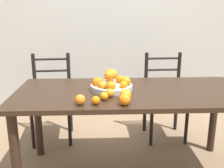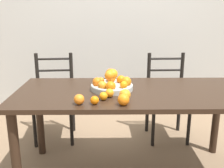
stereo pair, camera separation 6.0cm
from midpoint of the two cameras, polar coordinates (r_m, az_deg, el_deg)
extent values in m
cube|color=beige|center=(3.50, 2.98, 14.05)|extent=(8.00, 0.06, 2.60)
cube|color=black|center=(2.15, 5.21, -1.91)|extent=(1.90, 0.85, 0.03)
cylinder|color=black|center=(2.08, -19.43, -14.90)|extent=(0.07, 0.07, 0.73)
cylinder|color=black|center=(2.68, -14.81, -7.50)|extent=(0.07, 0.07, 0.73)
cylinder|color=black|center=(2.82, 22.27, -7.00)|extent=(0.07, 0.07, 0.73)
cylinder|color=#B2B7B2|center=(2.16, 0.75, -0.75)|extent=(0.35, 0.35, 0.04)
torus|color=#B2B7B2|center=(2.16, 0.76, -0.28)|extent=(0.35, 0.35, 0.02)
sphere|color=orange|center=(2.17, 3.90, 0.51)|extent=(0.08, 0.08, 0.08)
sphere|color=orange|center=(2.24, 2.72, 0.96)|extent=(0.07, 0.07, 0.07)
sphere|color=orange|center=(2.27, 0.56, 1.28)|extent=(0.08, 0.08, 0.08)
sphere|color=orange|center=(2.23, -1.67, 0.70)|extent=(0.06, 0.06, 0.06)
sphere|color=orange|center=(2.15, -2.44, 0.40)|extent=(0.08, 0.08, 0.08)
sphere|color=orange|center=(2.06, -1.33, -0.34)|extent=(0.07, 0.07, 0.07)
sphere|color=orange|center=(2.04, 0.55, -0.51)|extent=(0.08, 0.08, 0.08)
sphere|color=orange|center=(2.08, 3.39, -0.20)|extent=(0.06, 0.06, 0.06)
sphere|color=orange|center=(2.13, 0.96, 2.18)|extent=(0.08, 0.08, 0.08)
sphere|color=orange|center=(2.14, 0.48, 2.27)|extent=(0.08, 0.08, 0.08)
sphere|color=orange|center=(2.10, 0.21, 1.91)|extent=(0.08, 0.08, 0.08)
sphere|color=orange|center=(1.90, 3.72, -2.38)|extent=(0.08, 0.08, 0.08)
sphere|color=orange|center=(1.97, 0.33, -1.95)|extent=(0.07, 0.07, 0.07)
sphere|color=orange|center=(1.80, 3.46, -3.42)|extent=(0.08, 0.08, 0.08)
sphere|color=orange|center=(1.83, -6.25, -3.36)|extent=(0.07, 0.07, 0.07)
sphere|color=orange|center=(1.82, -2.86, -3.55)|extent=(0.06, 0.06, 0.06)
sphere|color=orange|center=(1.90, -0.97, -2.65)|extent=(0.06, 0.06, 0.06)
cylinder|color=black|center=(2.86, -15.92, -8.80)|extent=(0.04, 0.04, 0.47)
cylinder|color=black|center=(2.82, -8.22, -8.75)|extent=(0.04, 0.04, 0.47)
cylinder|color=black|center=(3.11, -15.10, -2.15)|extent=(0.04, 0.04, 0.94)
cylinder|color=black|center=(3.07, -8.09, -2.00)|extent=(0.04, 0.04, 0.94)
cube|color=black|center=(2.91, -12.00, -2.75)|extent=(0.45, 0.43, 0.04)
cylinder|color=black|center=(3.05, -11.76, 0.50)|extent=(0.38, 0.05, 0.02)
cylinder|color=black|center=(3.02, -11.90, 2.91)|extent=(0.38, 0.05, 0.02)
cylinder|color=black|center=(2.99, -12.04, 5.36)|extent=(0.38, 0.05, 0.02)
cylinder|color=black|center=(2.82, 9.58, -8.82)|extent=(0.04, 0.04, 0.47)
cylinder|color=black|center=(2.92, 16.97, -8.41)|extent=(0.04, 0.04, 0.47)
cylinder|color=black|center=(3.06, 8.38, -2.05)|extent=(0.04, 0.04, 0.94)
cylinder|color=black|center=(3.16, 15.17, -1.90)|extent=(0.04, 0.04, 0.94)
cube|color=black|center=(2.93, 12.71, -2.64)|extent=(0.43, 0.41, 0.04)
cylinder|color=black|center=(3.07, 11.98, 0.58)|extent=(0.38, 0.04, 0.02)
cylinder|color=black|center=(3.04, 12.11, 2.98)|extent=(0.38, 0.04, 0.02)
cylinder|color=black|center=(3.01, 12.25, 5.41)|extent=(0.38, 0.04, 0.02)
camera|label=1|loc=(0.03, -89.17, 0.23)|focal=42.00mm
camera|label=2|loc=(0.03, 90.83, -0.23)|focal=42.00mm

